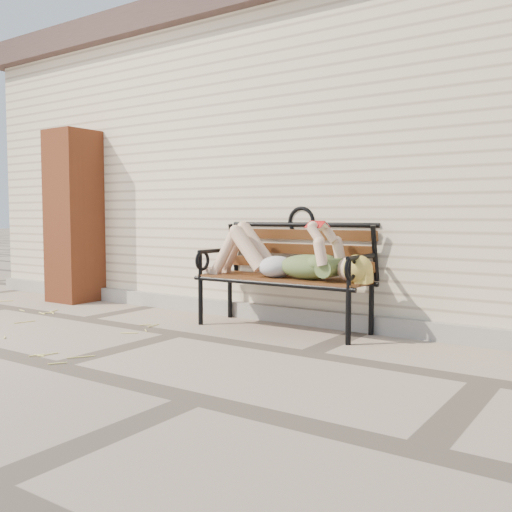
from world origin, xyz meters
The scene contains 8 objects.
ground centered at (0.00, 0.00, 0.00)m, with size 80.00×80.00×0.00m, color gray.
house_wall centered at (0.00, 3.00, 1.50)m, with size 8.00×4.00×3.00m, color beige.
house_roof centered at (0.00, 3.00, 3.15)m, with size 8.30×4.30×0.30m, color #4D3937.
foundation_strip centered at (0.00, 0.97, 0.07)m, with size 8.00×0.10×0.15m, color #9F988F.
brick_pillar centered at (-2.30, 0.75, 1.00)m, with size 0.50×0.50×2.00m, color brown.
garden_bench centered at (0.63, 0.77, 0.61)m, with size 1.69×0.67×1.10m.
reading_woman centered at (0.64, 0.63, 0.65)m, with size 1.60×0.36×0.50m.
straw_scatter centered at (-1.60, -0.48, 0.01)m, with size 2.95×1.58×0.01m.
Camera 1 is at (3.25, -3.60, 1.00)m, focal length 40.00 mm.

